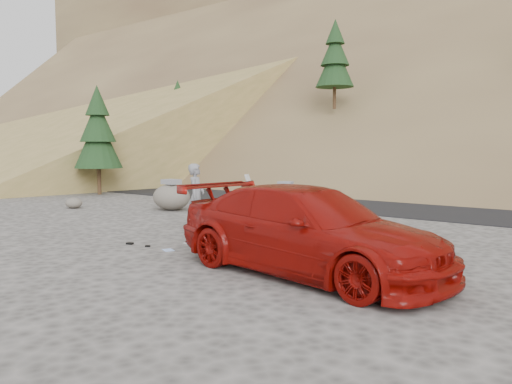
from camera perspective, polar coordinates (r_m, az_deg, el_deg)
ground at (r=13.05m, az=-6.43°, el=-4.44°), size 140.00×140.00×0.00m
road at (r=20.39m, az=11.67°, el=-1.12°), size 120.00×7.00×0.05m
conifer_verge at (r=24.27m, az=-17.62°, el=6.55°), size 2.20×2.20×5.04m
motorcycle at (r=15.47m, az=1.53°, el=-0.78°), size 2.19×1.05×1.35m
man at (r=13.32m, az=-6.80°, el=-4.24°), size 0.66×0.75×1.74m
red_car at (r=8.70m, az=5.91°, el=-9.20°), size 5.33×2.67×1.49m
boulder at (r=17.54m, az=-9.64°, el=-0.51°), size 1.66×1.51×1.08m
small_rock at (r=18.98m, az=-20.11°, el=-1.18°), size 0.64×0.57×0.38m
gear_white_cloth at (r=11.33m, az=-6.80°, el=-5.84°), size 0.50×0.45×0.02m
gear_blue_mat at (r=11.26m, az=-1.76°, el=-5.48°), size 0.43×0.20×0.17m
gear_bottle at (r=10.83m, az=-6.94°, el=-5.81°), size 0.10×0.10×0.21m
gear_funnel at (r=10.68m, az=-4.12°, el=-6.08°), size 0.17×0.17×0.16m
gear_glove_a at (r=11.51m, az=-14.22°, el=-5.72°), size 0.16×0.14×0.04m
gear_glove_b at (r=11.14m, az=-12.28°, el=-6.05°), size 0.13×0.13×0.04m
gear_blue_cloth at (r=10.69m, az=-10.01°, el=-6.55°), size 0.32×0.29×0.01m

